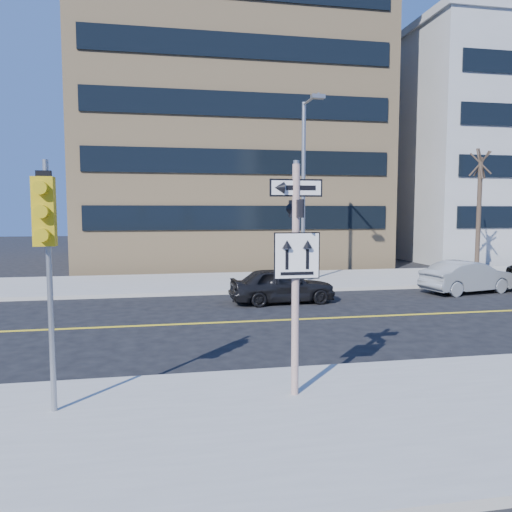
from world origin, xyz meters
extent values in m
plane|color=black|center=(0.00, 0.00, 0.00)|extent=(120.00, 120.00, 0.00)
cylinder|color=silver|center=(0.00, -2.50, 2.15)|extent=(0.13, 0.13, 4.00)
cylinder|color=gray|center=(0.00, -2.50, 4.18)|extent=(0.10, 0.10, 0.06)
cube|color=black|center=(0.00, -2.50, 3.75)|extent=(0.92, 0.03, 0.30)
cube|color=black|center=(0.00, -2.50, 3.40)|extent=(0.03, 0.92, 0.30)
cube|color=white|center=(0.00, -2.58, 2.60)|extent=(0.80, 0.03, 0.80)
cylinder|color=gray|center=(-4.00, -2.50, 2.15)|extent=(0.09, 0.09, 4.00)
cube|color=gold|center=(-4.00, -2.70, 3.35)|extent=(0.32, 0.22, 1.05)
sphere|color=#8C0705|center=(-4.00, -2.82, 3.70)|extent=(0.17, 0.17, 0.17)
sphere|color=black|center=(-4.00, -2.82, 3.35)|extent=(0.17, 0.17, 0.17)
sphere|color=black|center=(-4.00, -2.82, 3.00)|extent=(0.17, 0.17, 0.17)
imported|color=black|center=(2.03, 6.85, 0.65)|extent=(1.72, 3.91, 1.31)
imported|color=gray|center=(10.08, 7.62, 0.66)|extent=(2.18, 4.21, 1.32)
cylinder|color=gray|center=(4.00, 11.00, 4.15)|extent=(0.18, 0.18, 8.00)
cylinder|color=gray|center=(4.00, 10.00, 8.05)|extent=(0.10, 2.20, 0.10)
cube|color=gray|center=(4.00, 9.00, 7.95)|extent=(0.55, 0.30, 0.16)
cylinder|color=#33271E|center=(13.00, 11.30, 3.05)|extent=(0.22, 0.22, 5.80)
cube|color=tan|center=(2.00, 25.00, 9.00)|extent=(18.00, 18.00, 18.00)
cube|color=#9A9D9F|center=(24.00, 24.00, 7.50)|extent=(20.00, 16.00, 15.00)
camera|label=1|loc=(-2.24, -10.74, 3.36)|focal=35.00mm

